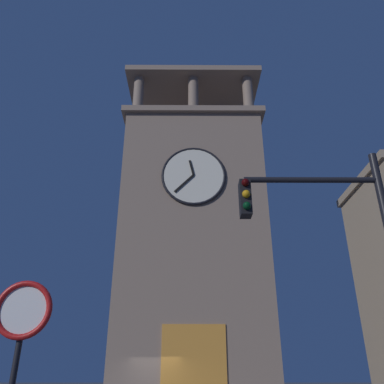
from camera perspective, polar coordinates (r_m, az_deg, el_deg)
clocktower at (r=25.41m, az=0.17°, el=-7.82°), size 9.25×7.29×24.09m
traffic_signal_near at (r=8.05m, az=21.37°, el=-7.88°), size 2.92×0.41×5.85m
no_horn_sign at (r=5.96m, az=-23.48°, el=-17.45°), size 0.78×0.14×2.82m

